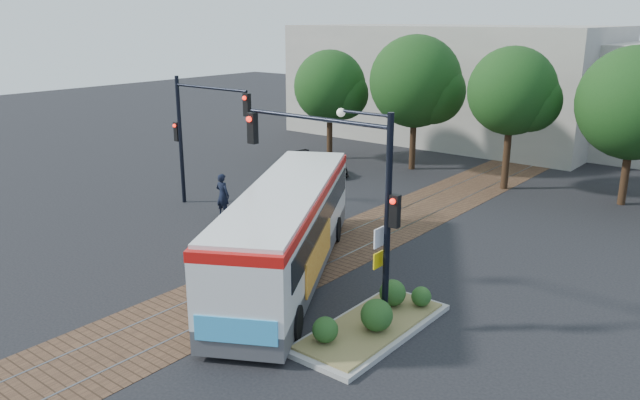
{
  "coord_description": "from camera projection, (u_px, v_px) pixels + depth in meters",
  "views": [
    {
      "loc": [
        13.66,
        -14.31,
        8.54
      ],
      "look_at": [
        -1.19,
        4.12,
        1.6
      ],
      "focal_mm": 35.0,
      "sensor_mm": 36.0,
      "label": 1
    }
  ],
  "objects": [
    {
      "name": "ground",
      "position": [
        272.0,
        277.0,
        21.32
      ],
      "size": [
        120.0,
        120.0,
        0.0
      ],
      "primitive_type": "plane",
      "color": "black",
      "rests_on": "ground"
    },
    {
      "name": "warehouses",
      "position": [
        556.0,
        90.0,
        42.04
      ],
      "size": [
        40.0,
        13.0,
        8.0
      ],
      "color": "#ADA899",
      "rests_on": "ground"
    },
    {
      "name": "traffic_island",
      "position": [
        374.0,
        319.0,
        17.65
      ],
      "size": [
        2.2,
        5.2,
        1.13
      ],
      "color": "gray",
      "rests_on": "ground"
    },
    {
      "name": "tree_row",
      "position": [
        510.0,
        93.0,
        31.49
      ],
      "size": [
        26.4,
        5.6,
        7.67
      ],
      "color": "#382314",
      "rests_on": "ground"
    },
    {
      "name": "signal_pole_left",
      "position": [
        195.0,
        125.0,
        28.26
      ],
      "size": [
        4.99,
        0.34,
        6.0
      ],
      "color": "black",
      "rests_on": "ground"
    },
    {
      "name": "parked_car",
      "position": [
        319.0,
        164.0,
        35.25
      ],
      "size": [
        4.05,
        2.18,
        1.12
      ],
      "primitive_type": "imported",
      "rotation": [
        0.0,
        0.0,
        1.4
      ],
      "color": "black",
      "rests_on": "ground"
    },
    {
      "name": "city_bus",
      "position": [
        287.0,
        227.0,
        20.99
      ],
      "size": [
        7.97,
        11.51,
        3.16
      ],
      "rotation": [
        0.0,
        0.0,
        0.51
      ],
      "color": "#464648",
      "rests_on": "ground"
    },
    {
      "name": "trackbed",
      "position": [
        342.0,
        245.0,
        24.31
      ],
      "size": [
        3.6,
        40.0,
        0.02
      ],
      "color": "brown",
      "rests_on": "ground"
    },
    {
      "name": "officer",
      "position": [
        223.0,
        195.0,
        27.65
      ],
      "size": [
        0.74,
        0.51,
        1.94
      ],
      "primitive_type": "imported",
      "rotation": [
        0.0,
        0.0,
        3.21
      ],
      "color": "black",
      "rests_on": "ground"
    },
    {
      "name": "signal_pole_main",
      "position": [
        351.0,
        183.0,
        17.22
      ],
      "size": [
        5.49,
        0.46,
        6.0
      ],
      "color": "black",
      "rests_on": "ground"
    }
  ]
}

